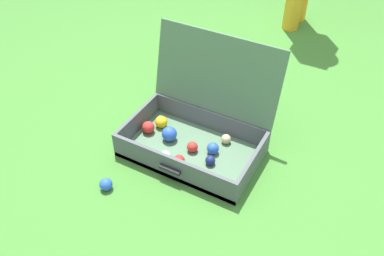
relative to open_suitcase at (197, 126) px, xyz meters
name	(u,v)px	position (x,y,z in m)	size (l,w,h in m)	color
ground_plane	(194,144)	(-0.01, -0.01, -0.12)	(16.00, 16.00, 0.00)	#3D7A2D
open_suitcase	(197,126)	(0.00, 0.00, 0.00)	(0.67, 0.53, 0.54)	#4C7051
stray_ball_on_grass	(106,184)	(-0.23, -0.47, -0.09)	(0.06, 0.06, 0.06)	blue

